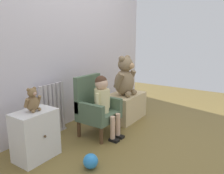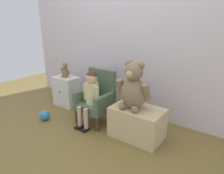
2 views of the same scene
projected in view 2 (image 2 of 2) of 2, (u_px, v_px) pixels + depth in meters
ground_plane at (71, 141)px, 2.29m from camera, size 6.00×6.00×0.00m
back_wall at (126, 30)px, 2.78m from camera, size 3.80×0.05×2.40m
radiator at (100, 88)px, 3.17m from camera, size 0.37×0.05×0.62m
small_dresser at (66, 91)px, 3.23m from camera, size 0.39×0.28×0.48m
child_armchair at (97, 98)px, 2.67m from camera, size 0.42×0.39×0.71m
child_figure at (91, 91)px, 2.54m from camera, size 0.25×0.35×0.73m
low_bench at (137, 123)px, 2.33m from camera, size 0.59×0.39×0.36m
large_teddy_bear at (134, 88)px, 2.21m from camera, size 0.40×0.28×0.55m
small_teddy_bear at (65, 71)px, 3.12m from camera, size 0.17×0.12×0.23m
toy_ball at (45, 115)px, 2.77m from camera, size 0.14×0.14×0.14m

